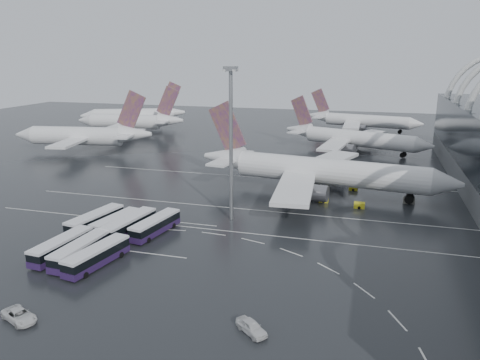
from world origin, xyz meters
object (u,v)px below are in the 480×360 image
(floodlight_mast, at_px, (231,126))
(gse_cart_belly_d, at_px, (409,201))
(bus_row_far_c, at_px, (97,256))
(van_curve_b, at_px, (251,327))
(gse_cart_belly_c, at_px, (324,200))
(airliner_main, at_px, (317,171))
(airliner_gate_b, at_px, (352,138))
(gse_cart_belly_a, at_px, (359,205))
(bus_row_far_a, at_px, (62,246))
(bus_row_near_c, at_px, (129,225))
(bus_row_far_b, at_px, (80,251))
(gse_cart_belly_e, at_px, (353,188))
(bus_row_near_b, at_px, (116,223))
(jet_remote_west, at_px, (85,136))
(bus_row_near_a, at_px, (95,220))
(airliner_gate_c, at_px, (361,121))
(van_curve_a, at_px, (19,315))
(jet_remote_mid, at_px, (132,122))
(bus_row_near_d, at_px, (155,225))
(jet_remote_far, at_px, (135,115))

(floodlight_mast, relative_size, gse_cart_belly_d, 12.58)
(bus_row_far_c, bearing_deg, floodlight_mast, -18.01)
(van_curve_b, bearing_deg, gse_cart_belly_c, 36.09)
(airliner_main, distance_m, bus_row_far_c, 60.04)
(airliner_gate_b, distance_m, gse_cart_belly_a, 64.99)
(bus_row_far_a, bearing_deg, van_curve_b, -104.55)
(bus_row_near_c, height_order, bus_row_far_b, bus_row_near_c)
(gse_cart_belly_e, bearing_deg, bus_row_near_b, -136.30)
(jet_remote_west, xyz_separation_m, bus_row_near_a, (45.94, -66.28, -3.81))
(airliner_main, distance_m, bus_row_far_b, 61.13)
(bus_row_near_c, xyz_separation_m, bus_row_far_a, (-6.14, -12.36, -0.08))
(airliner_gate_c, height_order, jet_remote_west, jet_remote_west)
(airliner_main, distance_m, airliner_gate_c, 103.57)
(van_curve_a, height_order, gse_cart_belly_d, van_curve_a)
(van_curve_b, relative_size, gse_cart_belly_c, 2.22)
(airliner_main, xyz_separation_m, bus_row_far_a, (-37.44, -50.45, -3.73))
(jet_remote_west, bearing_deg, floodlight_mast, 133.52)
(van_curve_a, bearing_deg, jet_remote_mid, 45.36)
(jet_remote_west, distance_m, van_curve_b, 125.51)
(bus_row_near_a, xyz_separation_m, bus_row_near_b, (4.22, 0.54, -0.20))
(airliner_gate_b, bearing_deg, bus_row_near_c, -92.19)
(floodlight_mast, bearing_deg, bus_row_near_d, -133.75)
(jet_remote_mid, distance_m, jet_remote_far, 21.33)
(airliner_main, distance_m, bus_row_near_b, 51.06)
(gse_cart_belly_d, bearing_deg, gse_cart_belly_c, -166.94)
(bus_row_near_c, bearing_deg, airliner_gate_c, -6.91)
(jet_remote_far, height_order, bus_row_far_c, jet_remote_far)
(bus_row_far_c, height_order, gse_cart_belly_c, bus_row_far_c)
(bus_row_far_a, xyz_separation_m, bus_row_far_c, (8.01, -1.76, 0.00))
(jet_remote_far, bearing_deg, gse_cart_belly_d, 119.99)
(jet_remote_mid, distance_m, bus_row_near_d, 120.98)
(bus_row_far_a, relative_size, gse_cart_belly_a, 5.58)
(bus_row_far_a, bearing_deg, jet_remote_mid, 28.34)
(bus_row_near_b, relative_size, bus_row_near_c, 0.88)
(bus_row_far_c, relative_size, gse_cart_belly_e, 6.08)
(gse_cart_belly_e, bearing_deg, bus_row_far_b, -127.09)
(bus_row_near_b, relative_size, bus_row_far_a, 0.93)
(airliner_gate_c, relative_size, gse_cart_belly_e, 23.25)
(bus_row_far_b, distance_m, gse_cart_belly_e, 70.03)
(bus_row_near_c, relative_size, bus_row_far_a, 1.05)
(gse_cart_belly_c, xyz_separation_m, gse_cart_belly_e, (6.24, 12.01, 0.01))
(airliner_main, xyz_separation_m, bus_row_far_b, (-33.28, -51.15, -3.72))
(jet_remote_west, xyz_separation_m, van_curve_a, (54.95, -98.11, -4.88))
(bus_row_near_a, height_order, gse_cart_belly_d, bus_row_near_a)
(van_curve_a, height_order, gse_cart_belly_c, van_curve_a)
(bus_row_far_c, bearing_deg, van_curve_b, -101.91)
(bus_row_near_a, xyz_separation_m, bus_row_near_d, (12.56, 1.03, -0.08))
(bus_row_near_d, relative_size, floodlight_mast, 0.43)
(jet_remote_mid, height_order, bus_row_far_b, jet_remote_mid)
(airliner_main, xyz_separation_m, bus_row_near_b, (-34.83, -37.14, -3.86))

